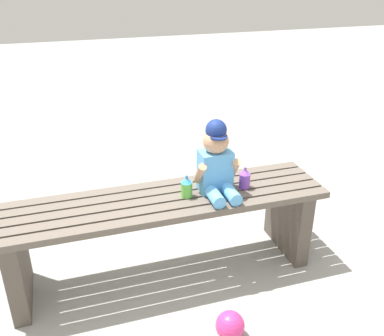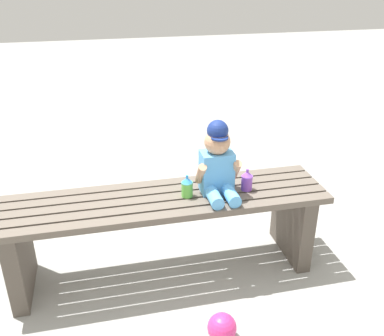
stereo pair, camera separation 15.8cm
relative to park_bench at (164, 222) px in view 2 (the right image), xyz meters
name	(u,v)px [view 2 (the right image)]	position (x,y,z in m)	size (l,w,h in m)	color
ground_plane	(165,269)	(0.00, 0.00, -0.32)	(16.00, 16.00, 0.00)	#999993
park_bench	(164,222)	(0.00, 0.00, 0.00)	(1.77, 0.41, 0.48)	#60564C
child_figure	(218,163)	(0.29, -0.01, 0.33)	(0.23, 0.27, 0.40)	#59A5E5
sippy_cup_left	(187,187)	(0.13, -0.02, 0.21)	(0.06, 0.06, 0.12)	#66CC4C
sippy_cup_right	(247,180)	(0.46, -0.02, 0.21)	(0.06, 0.06, 0.12)	#8C4CCC
toy_ball	(222,328)	(0.17, -0.56, -0.26)	(0.14, 0.14, 0.14)	#E5337F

